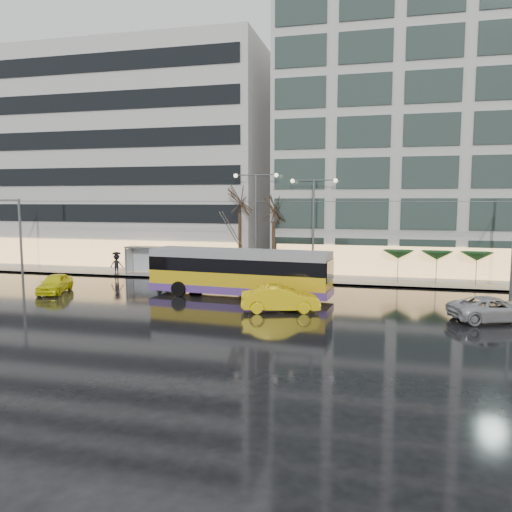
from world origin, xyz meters
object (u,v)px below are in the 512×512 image
(bus_shelter, at_px, (146,254))
(taxi_a, at_px, (55,283))
(street_lamp_near, at_px, (256,211))
(trolleybus, at_px, (239,274))

(bus_shelter, height_order, taxi_a, bus_shelter)
(taxi_a, bearing_deg, street_lamp_near, 22.07)
(bus_shelter, xyz_separation_m, taxi_a, (-2.61, -9.87, -1.25))
(trolleybus, relative_size, taxi_a, 3.21)
(trolleybus, distance_m, taxi_a, 13.91)
(trolleybus, xyz_separation_m, bus_shelter, (-11.13, 7.96, 0.31))
(bus_shelter, bearing_deg, taxi_a, -104.83)
(trolleybus, height_order, taxi_a, trolleybus)
(bus_shelter, height_order, street_lamp_near, street_lamp_near)
(trolleybus, height_order, bus_shelter, trolleybus)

